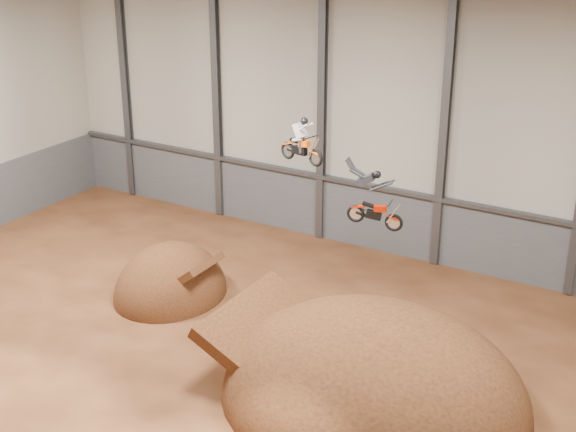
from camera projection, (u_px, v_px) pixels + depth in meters
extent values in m
plane|color=#462312|center=(213.00, 386.00, 30.80)|extent=(40.00, 40.00, 0.00)
cube|color=#AFA99B|center=(382.00, 121.00, 40.17)|extent=(40.00, 0.10, 14.00)
plane|color=black|center=(198.00, 15.00, 25.57)|extent=(40.00, 40.00, 0.00)
cube|color=#52545A|center=(377.00, 219.00, 42.06)|extent=(39.80, 0.18, 3.50)
cube|color=#47494F|center=(377.00, 187.00, 41.26)|extent=(39.80, 0.35, 0.20)
cube|color=#47494F|center=(125.00, 85.00, 47.86)|extent=(0.40, 0.36, 13.90)
cube|color=#47494F|center=(217.00, 98.00, 44.72)|extent=(0.40, 0.36, 13.90)
cube|color=#47494F|center=(322.00, 113.00, 41.58)|extent=(0.40, 0.36, 13.90)
cube|color=#47494F|center=(444.00, 131.00, 38.44)|extent=(0.40, 0.36, 13.90)
ellipsoid|color=#361B0D|center=(171.00, 295.00, 37.84)|extent=(5.00, 5.77, 5.00)
ellipsoid|color=#361B0D|center=(372.00, 399.00, 30.05)|extent=(11.80, 10.44, 6.81)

